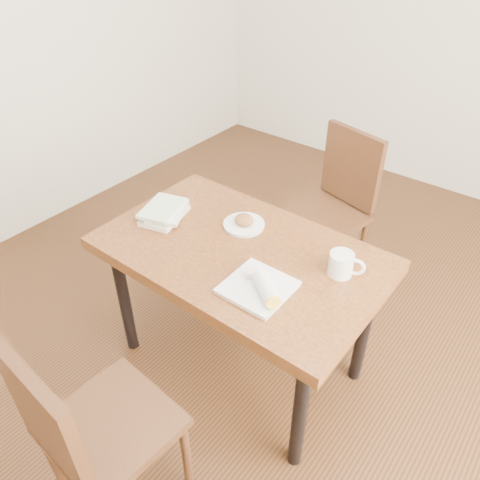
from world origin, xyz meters
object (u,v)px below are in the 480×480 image
Objects in this scene: chair_far at (335,199)px; plate_burrito at (260,287)px; chair_near at (87,429)px; plate_scone at (244,223)px; coffee_mug at (342,264)px; table at (240,264)px; book_stack at (165,212)px.

chair_far is 1.16m from plate_burrito.
chair_near is 1.84m from chair_far.
coffee_mug is (0.52, -0.02, 0.03)m from plate_scone.
chair_far is 4.87× the size of plate_scone.
chair_near is 4.87× the size of plate_scone.
plate_burrito is (0.33, -0.32, 0.01)m from plate_scone.
table is at bearing 144.13° from plate_burrito.
coffee_mug is 0.35m from plate_burrito.
book_stack is at bearing -170.15° from coffee_mug.
plate_burrito reaches higher than table.
chair_near is 1.03m from book_stack.
coffee_mug is (0.44, -0.81, 0.25)m from chair_far.
table is 6.39× the size of plate_scone.
plate_scone is 0.39m from book_stack.
chair_near is 1.13m from coffee_mug.
chair_near and chair_far have the same top height.
plate_scone is (-0.08, -0.79, 0.22)m from chair_far.
table is 1.31× the size of chair_far.
plate_scone is 1.34× the size of coffee_mug.
plate_scone is at bearing 122.03° from table.
chair_far is 0.96m from coffee_mug.
chair_far is 3.37× the size of book_stack.
chair_near reaches higher than coffee_mug.
coffee_mug is 0.55× the size of plate_burrito.
book_stack is (-0.44, -0.03, 0.12)m from table.
coffee_mug is at bearing 69.68° from chair_near.
plate_burrito is (0.19, 0.73, 0.23)m from chair_near.
book_stack is at bearing -113.89° from chair_far.
plate_scone is 0.73× the size of plate_burrito.
coffee_mug reaches higher than plate_burrito.
chair_near is at bearing -88.06° from chair_far.
plate_scone is 0.69× the size of book_stack.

